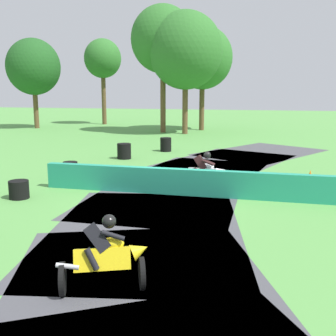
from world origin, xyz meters
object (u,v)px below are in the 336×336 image
(tire_stack_near, at_px, (166,145))
(tire_stack_far, at_px, (19,190))
(tire_stack_mid_a, at_px, (124,151))
(tire_stack_mid_b, at_px, (70,169))
(motorcycle_chase_yellow, at_px, (106,255))
(motorcycle_lead_white, at_px, (205,172))
(traffic_cone, at_px, (310,176))

(tire_stack_near, height_order, tire_stack_far, tire_stack_near)
(tire_stack_mid_a, xyz_separation_m, tire_stack_mid_b, (-0.76, -4.60, -0.10))
(motorcycle_chase_yellow, relative_size, tire_stack_mid_b, 2.78)
(tire_stack_near, bearing_deg, tire_stack_far, -101.42)
(motorcycle_lead_white, bearing_deg, tire_stack_near, 111.98)
(motorcycle_chase_yellow, xyz_separation_m, tire_stack_mid_a, (-4.36, 13.48, -0.23))
(motorcycle_lead_white, xyz_separation_m, tire_stack_mid_a, (-5.03, 5.72, -0.26))
(tire_stack_mid_a, height_order, tire_stack_mid_b, tire_stack_mid_a)
(tire_stack_near, relative_size, tire_stack_mid_a, 1.00)
(tire_stack_near, distance_m, tire_stack_mid_b, 7.96)
(motorcycle_lead_white, xyz_separation_m, tire_stack_mid_b, (-5.79, 1.11, -0.36))
(traffic_cone, bearing_deg, tire_stack_mid_b, -172.68)
(traffic_cone, bearing_deg, tire_stack_near, 139.09)
(motorcycle_chase_yellow, xyz_separation_m, tire_stack_far, (-5.14, 5.19, -0.33))
(tire_stack_mid_a, xyz_separation_m, tire_stack_far, (-0.79, -8.29, -0.10))
(motorcycle_lead_white, relative_size, tire_stack_mid_a, 2.11)
(motorcycle_chase_yellow, distance_m, tire_stack_mid_a, 14.17)
(motorcycle_lead_white, relative_size, tire_stack_mid_b, 2.82)
(tire_stack_near, relative_size, tire_stack_far, 1.23)
(motorcycle_chase_yellow, relative_size, tire_stack_mid_a, 2.09)
(motorcycle_chase_yellow, height_order, tire_stack_near, motorcycle_chase_yellow)
(tire_stack_far, bearing_deg, tire_stack_mid_a, 84.59)
(motorcycle_lead_white, xyz_separation_m, tire_stack_near, (-3.53, 8.74, -0.26))
(motorcycle_lead_white, height_order, tire_stack_near, motorcycle_lead_white)
(motorcycle_lead_white, distance_m, tire_stack_far, 6.37)
(motorcycle_lead_white, xyz_separation_m, motorcycle_chase_yellow, (-0.67, -7.77, -0.03))
(motorcycle_chase_yellow, height_order, traffic_cone, motorcycle_chase_yellow)
(tire_stack_far, bearing_deg, motorcycle_chase_yellow, -45.25)
(tire_stack_near, height_order, traffic_cone, tire_stack_near)
(motorcycle_lead_white, relative_size, motorcycle_chase_yellow, 1.01)
(motorcycle_chase_yellow, relative_size, tire_stack_near, 2.09)
(motorcycle_chase_yellow, bearing_deg, traffic_cone, 65.93)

